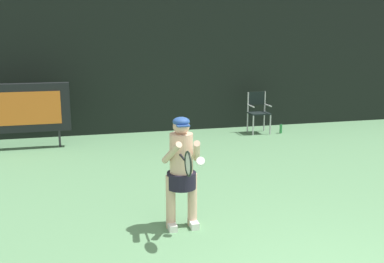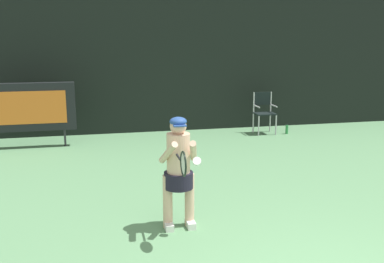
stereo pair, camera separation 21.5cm
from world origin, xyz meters
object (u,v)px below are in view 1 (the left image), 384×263
water_bottle (281,129)px  tennis_player (182,168)px  scoreboard (19,108)px  umpire_chair (258,110)px  tennis_racket (188,163)px

water_bottle → tennis_player: (-3.88, -5.09, 0.72)m
scoreboard → umpire_chair: (5.90, 0.30, -0.33)m
tennis_player → tennis_racket: tennis_player is taller
tennis_player → umpire_chair: bearing=58.1°
tennis_racket → scoreboard: bearing=130.7°
umpire_chair → water_bottle: bearing=-22.2°
umpire_chair → tennis_player: tennis_player is taller
water_bottle → tennis_racket: tennis_racket is taller
umpire_chair → tennis_player: size_ratio=0.71×
scoreboard → tennis_player: bearing=-62.7°
scoreboard → tennis_player: size_ratio=1.45×
scoreboard → umpire_chair: bearing=2.9°
scoreboard → tennis_racket: (2.54, -5.55, 0.11)m
umpire_chair → tennis_racket: (-3.36, -5.85, 0.44)m
scoreboard → tennis_player: 5.65m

